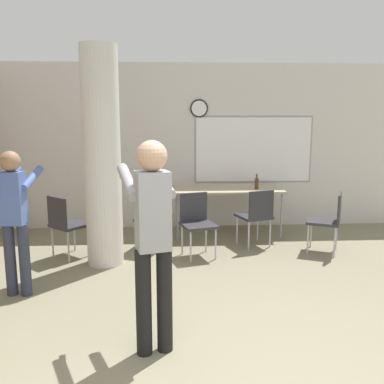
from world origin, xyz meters
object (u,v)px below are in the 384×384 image
(chair_mid_room, at_px, (329,218))
(person_playing_front, at_px, (152,231))
(chair_table_right, at_px, (256,213))
(chair_near_pillar, at_px, (66,222))
(chair_table_left, at_px, (151,215))
(folding_table, at_px, (227,191))
(bottle_on_table, at_px, (257,183))
(chair_table_front, at_px, (197,220))
(person_watching_back, at_px, (15,212))

(chair_mid_room, height_order, person_playing_front, person_playing_front)
(chair_table_right, distance_m, chair_near_pillar, 2.71)
(chair_table_left, bearing_deg, folding_table, 32.50)
(folding_table, distance_m, bottle_on_table, 0.49)
(chair_mid_room, height_order, chair_table_left, same)
(chair_table_front, relative_size, chair_mid_room, 1.00)
(chair_table_front, distance_m, chair_mid_room, 1.87)
(chair_mid_room, xyz_separation_m, chair_near_pillar, (-3.66, -0.01, 0.00))
(bottle_on_table, height_order, chair_mid_room, bottle_on_table)
(chair_table_left, relative_size, person_playing_front, 0.50)
(chair_table_front, height_order, chair_table_left, same)
(chair_table_right, bearing_deg, folding_table, 114.17)
(folding_table, bearing_deg, chair_table_right, -65.83)
(chair_table_front, distance_m, chair_table_left, 0.71)
(chair_table_front, relative_size, chair_table_left, 1.00)
(chair_mid_room, bearing_deg, bottle_on_table, 130.80)
(chair_near_pillar, bearing_deg, chair_table_front, -0.13)
(chair_table_front, bearing_deg, chair_table_right, 21.03)
(folding_table, relative_size, person_playing_front, 1.01)
(chair_table_right, relative_size, chair_table_front, 1.00)
(folding_table, height_order, chair_table_right, chair_table_right)
(person_watching_back, bearing_deg, folding_table, 41.25)
(chair_table_right, relative_size, chair_mid_room, 1.00)
(folding_table, distance_m, chair_table_left, 1.46)
(chair_near_pillar, xyz_separation_m, person_watching_back, (-0.24, -1.20, 0.42))
(folding_table, bearing_deg, chair_mid_room, -39.70)
(chair_table_front, xyz_separation_m, chair_mid_room, (1.87, 0.01, 0.00))
(bottle_on_table, bearing_deg, person_watching_back, -144.59)
(bottle_on_table, relative_size, person_playing_front, 0.14)
(chair_near_pillar, bearing_deg, bottle_on_table, 19.09)
(folding_table, xyz_separation_m, person_playing_front, (-1.10, -3.51, 0.32))
(chair_table_left, height_order, person_watching_back, person_watching_back)
(chair_mid_room, distance_m, chair_near_pillar, 3.66)
(chair_table_right, relative_size, chair_near_pillar, 1.00)
(folding_table, xyz_separation_m, chair_table_right, (0.33, -0.74, -0.21))
(person_watching_back, bearing_deg, chair_near_pillar, 78.62)
(bottle_on_table, distance_m, chair_table_front, 1.47)
(chair_table_right, xyz_separation_m, chair_table_front, (-0.90, -0.35, 0.00))
(bottle_on_table, xyz_separation_m, person_watching_back, (-3.06, -2.18, 0.07))
(bottle_on_table, xyz_separation_m, person_playing_front, (-1.56, -3.41, 0.17))
(chair_table_right, height_order, chair_near_pillar, same)
(bottle_on_table, distance_m, chair_mid_room, 1.33)
(chair_near_pillar, xyz_separation_m, person_playing_front, (1.26, -2.43, 0.52))
(chair_table_front, distance_m, person_playing_front, 2.54)
(folding_table, height_order, chair_mid_room, chair_mid_room)
(chair_mid_room, xyz_separation_m, person_playing_front, (-2.40, -2.44, 0.52))
(chair_mid_room, relative_size, person_playing_front, 0.50)
(chair_table_left, bearing_deg, chair_table_right, 1.37)
(folding_table, distance_m, person_playing_front, 3.70)
(chair_table_front, height_order, chair_mid_room, same)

